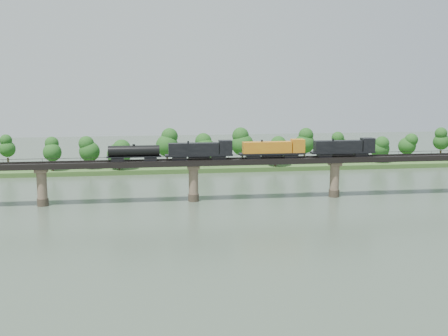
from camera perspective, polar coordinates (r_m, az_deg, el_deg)
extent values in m
plane|color=#364537|center=(125.43, -1.91, -6.39)|extent=(400.00, 400.00, 0.00)
cube|color=#305220|center=(208.09, -4.41, 0.19)|extent=(300.00, 24.00, 1.60)
cylinder|color=#473A2D|center=(156.04, -17.93, -3.31)|extent=(3.00, 3.00, 2.00)
cylinder|color=#7E6652|center=(155.15, -18.01, -1.69)|extent=(2.60, 2.60, 9.00)
cube|color=#7E6652|center=(154.46, -18.09, -0.23)|extent=(3.20, 3.20, 1.00)
cylinder|color=#473A2D|center=(154.16, -3.11, -3.01)|extent=(3.00, 3.00, 2.00)
cylinder|color=#7E6652|center=(153.25, -3.12, -1.36)|extent=(2.60, 2.60, 9.00)
cube|color=#7E6652|center=(152.55, -3.13, 0.11)|extent=(3.20, 3.20, 1.00)
cylinder|color=#473A2D|center=(162.42, 11.11, -2.53)|extent=(3.00, 3.00, 2.00)
cylinder|color=#7E6652|center=(161.56, 11.16, -0.97)|extent=(2.60, 2.60, 9.00)
cube|color=#7E6652|center=(160.89, 11.21, 0.43)|extent=(3.20, 3.20, 1.00)
cube|color=black|center=(152.35, -3.14, 0.58)|extent=(220.00, 5.00, 1.50)
cube|color=black|center=(151.49, -3.12, 0.84)|extent=(220.00, 0.12, 0.16)
cube|color=black|center=(152.96, -3.17, 0.93)|extent=(220.00, 0.12, 0.16)
cube|color=black|center=(149.77, -3.06, 0.98)|extent=(220.00, 0.10, 0.10)
cube|color=black|center=(154.50, -3.22, 1.24)|extent=(220.00, 0.10, 0.10)
cube|color=black|center=(149.82, -3.06, 0.85)|extent=(0.08, 0.08, 0.70)
cube|color=black|center=(154.55, -3.22, 1.12)|extent=(0.08, 0.08, 0.70)
cylinder|color=#382619|center=(212.05, -21.07, 0.48)|extent=(0.70, 0.70, 3.71)
sphere|color=#144313|center=(211.38, -21.15, 1.80)|extent=(5.67, 5.67, 5.67)
sphere|color=#144313|center=(211.03, -21.20, 2.64)|extent=(4.25, 4.25, 4.25)
cylinder|color=#382619|center=(201.24, -16.99, 0.22)|extent=(0.70, 0.70, 3.51)
sphere|color=#144313|center=(200.57, -17.05, 1.54)|extent=(6.31, 6.31, 6.31)
sphere|color=#144313|center=(200.21, -17.09, 2.37)|extent=(4.73, 4.73, 4.73)
cylinder|color=#382619|center=(202.17, -13.46, 0.39)|extent=(0.70, 0.70, 3.34)
sphere|color=#144313|center=(201.54, -13.51, 1.64)|extent=(7.18, 7.18, 7.18)
sphere|color=#144313|center=(201.19, -13.54, 2.43)|extent=(5.39, 5.39, 5.39)
cylinder|color=#382619|center=(198.83, -10.60, 0.26)|extent=(0.70, 0.70, 2.83)
sphere|color=#144313|center=(198.27, -10.63, 1.34)|extent=(8.26, 8.26, 8.26)
sphere|color=#144313|center=(197.96, -10.65, 2.01)|extent=(6.19, 6.19, 6.19)
cylinder|color=#382619|center=(205.12, -5.79, 0.82)|extent=(0.70, 0.70, 3.96)
sphere|color=#144313|center=(204.39, -5.81, 2.28)|extent=(8.07, 8.07, 8.07)
sphere|color=#144313|center=(204.01, -5.83, 3.20)|extent=(6.05, 6.05, 6.05)
cylinder|color=#382619|center=(204.62, -1.97, 0.74)|extent=(0.70, 0.70, 3.27)
sphere|color=#144313|center=(204.00, -1.98, 1.95)|extent=(8.03, 8.03, 8.03)
sphere|color=#144313|center=(203.66, -1.98, 2.71)|extent=(6.02, 6.02, 6.02)
cylinder|color=#382619|center=(207.65, 1.88, 0.96)|extent=(0.70, 0.70, 3.92)
sphere|color=#144313|center=(206.94, 1.88, 2.39)|extent=(8.29, 8.29, 8.29)
sphere|color=#144313|center=(206.56, 1.89, 3.29)|extent=(6.21, 6.21, 6.21)
cylinder|color=#382619|center=(203.15, 5.25, 0.61)|extent=(0.70, 0.70, 3.02)
sphere|color=#144313|center=(202.57, 5.27, 1.74)|extent=(7.74, 7.74, 7.74)
sphere|color=#144313|center=(202.25, 5.28, 2.44)|extent=(5.80, 5.80, 5.80)
cylinder|color=#382619|center=(214.73, 8.16, 1.14)|extent=(0.70, 0.70, 3.80)
sphere|color=#144313|center=(214.06, 8.19, 2.48)|extent=(7.47, 7.47, 7.47)
sphere|color=#144313|center=(213.71, 8.21, 3.32)|extent=(5.60, 5.60, 5.60)
cylinder|color=#382619|center=(219.16, 11.58, 1.15)|extent=(0.70, 0.70, 3.38)
sphere|color=#144313|center=(218.57, 11.62, 2.32)|extent=(6.23, 6.23, 6.23)
sphere|color=#144313|center=(218.24, 11.65, 3.05)|extent=(4.67, 4.67, 4.67)
cylinder|color=#382619|center=(218.88, 15.51, 0.91)|extent=(0.70, 0.70, 2.77)
sphere|color=#144313|center=(218.38, 15.56, 1.87)|extent=(7.04, 7.04, 7.04)
sphere|color=#144313|center=(218.10, 15.58, 2.47)|extent=(5.28, 5.28, 5.28)
cylinder|color=#382619|center=(229.06, 18.05, 1.18)|extent=(0.70, 0.70, 2.94)
sphere|color=#144313|center=(228.56, 18.10, 2.15)|extent=(6.73, 6.73, 6.73)
sphere|color=#144313|center=(228.28, 18.13, 2.76)|extent=(5.05, 5.05, 5.05)
cylinder|color=#382619|center=(231.55, 21.13, 1.21)|extent=(0.70, 0.70, 3.94)
sphere|color=#144313|center=(230.92, 21.20, 2.50)|extent=(6.17, 6.17, 6.17)
sphere|color=#144313|center=(230.58, 21.25, 3.31)|extent=(4.62, 4.62, 4.62)
cube|color=black|center=(163.12, 13.71, 1.36)|extent=(3.86, 2.32, 1.06)
cube|color=black|center=(159.50, 10.15, 1.31)|extent=(3.86, 2.32, 1.06)
cube|color=black|center=(161.14, 11.96, 1.58)|extent=(18.36, 2.90, 0.48)
cube|color=black|center=(160.42, 11.49, 2.20)|extent=(13.53, 2.61, 3.09)
cube|color=black|center=(163.49, 14.37, 2.33)|extent=(3.48, 2.90, 3.67)
cylinder|color=black|center=(161.21, 11.95, 1.39)|extent=(5.80, 1.35, 1.35)
cube|color=black|center=(156.77, 6.80, 1.25)|extent=(3.86, 2.32, 1.06)
cube|color=black|center=(154.42, 2.98, 1.18)|extent=(3.86, 2.32, 1.06)
cube|color=black|center=(155.41, 4.90, 1.46)|extent=(18.36, 2.90, 0.48)
cube|color=#BC7D17|center=(154.86, 4.39, 2.11)|extent=(13.53, 2.61, 3.09)
cube|color=#BC7D17|center=(156.91, 7.50, 2.26)|extent=(3.48, 2.90, 3.67)
cylinder|color=black|center=(155.49, 4.90, 1.27)|extent=(5.80, 1.35, 1.35)
cube|color=black|center=(152.88, -0.58, 1.11)|extent=(3.86, 2.32, 1.06)
cube|color=black|center=(151.89, -4.56, 1.02)|extent=(3.86, 2.32, 1.06)
cube|color=black|center=(152.20, -2.56, 1.32)|extent=(18.36, 2.90, 0.48)
cube|color=black|center=(151.83, -3.11, 1.97)|extent=(13.53, 2.61, 3.09)
cube|color=black|center=(152.77, 0.14, 2.14)|extent=(3.48, 2.90, 3.67)
cylinder|color=black|center=(152.27, -2.56, 1.12)|extent=(5.80, 1.35, 1.35)
cube|color=black|center=(151.63, -7.47, 0.96)|extent=(3.38, 2.13, 1.06)
cube|color=black|center=(151.81, -10.76, 0.88)|extent=(3.38, 2.13, 1.06)
cube|color=black|center=(151.57, -9.12, 1.15)|extent=(14.49, 2.32, 0.29)
cylinder|color=black|center=(151.36, -9.14, 1.73)|extent=(13.53, 2.90, 2.90)
cylinder|color=black|center=(151.16, -9.15, 2.31)|extent=(0.68, 0.68, 0.48)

